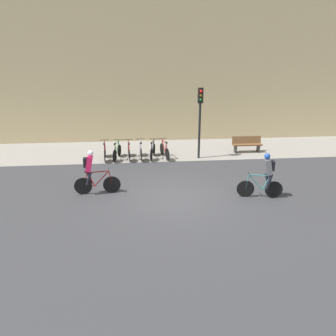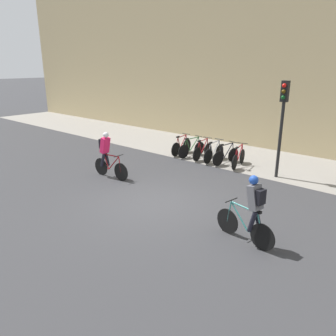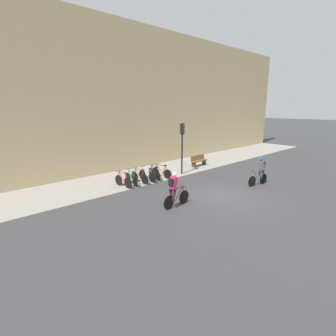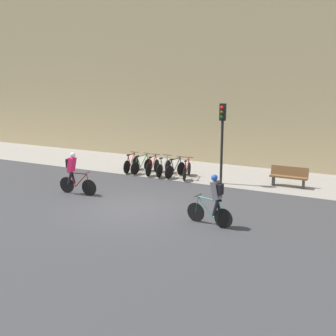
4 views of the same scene
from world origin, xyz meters
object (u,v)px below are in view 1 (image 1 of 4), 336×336
(parked_bike_0, at_px, (105,152))
(traffic_light_pole, at_px, (200,110))
(cyclist_grey, at_px, (266,174))
(parked_bike_4, at_px, (153,151))
(cyclist_pink, at_px, (92,171))
(parked_bike_1, at_px, (117,152))
(parked_bike_5, at_px, (165,151))
(bench, at_px, (247,144))
(parked_bike_3, at_px, (141,151))
(parked_bike_2, at_px, (129,152))

(parked_bike_0, relative_size, traffic_light_pole, 0.44)
(cyclist_grey, xyz_separation_m, parked_bike_4, (-4.01, 5.51, -0.55))
(cyclist_pink, height_order, parked_bike_1, cyclist_pink)
(cyclist_pink, distance_m, cyclist_grey, 6.67)
(parked_bike_5, relative_size, bench, 1.02)
(parked_bike_3, bearing_deg, parked_bike_5, -0.03)
(parked_bike_4, distance_m, bench, 5.38)
(parked_bike_4, bearing_deg, parked_bike_2, -179.99)
(parked_bike_2, xyz_separation_m, traffic_light_pole, (3.69, -0.24, 2.15))
(parked_bike_0, height_order, traffic_light_pole, traffic_light_pole)
(cyclist_pink, bearing_deg, parked_bike_1, 81.12)
(parked_bike_1, relative_size, parked_bike_4, 1.03)
(parked_bike_0, height_order, parked_bike_1, parked_bike_0)
(cyclist_grey, bearing_deg, parked_bike_3, 130.05)
(parked_bike_0, distance_m, parked_bike_4, 2.51)
(cyclist_grey, height_order, parked_bike_1, cyclist_grey)
(parked_bike_2, relative_size, parked_bike_4, 1.02)
(cyclist_grey, xyz_separation_m, parked_bike_0, (-6.52, 5.51, -0.55))
(cyclist_pink, bearing_deg, parked_bike_0, 88.97)
(cyclist_pink, xyz_separation_m, parked_bike_3, (1.96, 4.53, -0.54))
(parked_bike_2, bearing_deg, parked_bike_5, -0.02)
(cyclist_pink, height_order, cyclist_grey, cyclist_pink)
(cyclist_grey, distance_m, parked_bike_4, 6.84)
(parked_bike_0, relative_size, bench, 0.98)
(parked_bike_4, relative_size, traffic_light_pole, 0.44)
(cyclist_grey, bearing_deg, traffic_light_pole, 106.58)
(bench, bearing_deg, parked_bike_2, -174.53)
(parked_bike_0, bearing_deg, parked_bike_5, -0.02)
(parked_bike_3, xyz_separation_m, parked_bike_4, (0.63, 0.00, -0.01))
(cyclist_grey, distance_m, parked_bike_2, 7.64)
(parked_bike_2, relative_size, traffic_light_pole, 0.45)
(parked_bike_5, bearing_deg, bench, 7.64)
(bench, bearing_deg, traffic_light_pole, -163.38)
(cyclist_grey, height_order, parked_bike_4, cyclist_grey)
(traffic_light_pole, height_order, bench, traffic_light_pole)
(cyclist_grey, relative_size, parked_bike_4, 1.11)
(parked_bike_4, xyz_separation_m, parked_bike_5, (0.63, -0.00, 0.00))
(cyclist_grey, xyz_separation_m, traffic_light_pole, (-1.57, 5.27, 1.60))
(parked_bike_5, distance_m, bench, 4.75)
(cyclist_pink, distance_m, traffic_light_pole, 6.80)
(parked_bike_2, bearing_deg, bench, 5.47)
(parked_bike_5, relative_size, traffic_light_pole, 0.46)
(parked_bike_3, relative_size, traffic_light_pole, 0.46)
(bench, bearing_deg, parked_bike_1, -175.00)
(parked_bike_3, bearing_deg, cyclist_grey, -49.95)
(parked_bike_1, bearing_deg, parked_bike_5, -0.00)
(bench, bearing_deg, parked_bike_5, -172.36)
(traffic_light_pole, bearing_deg, parked_bike_3, 175.60)
(bench, bearing_deg, cyclist_grey, -102.25)
(parked_bike_5, bearing_deg, parked_bike_1, 180.00)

